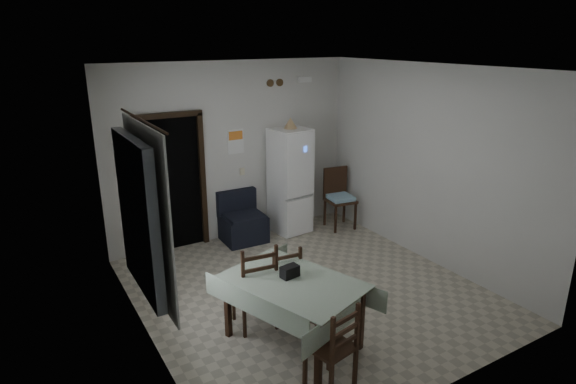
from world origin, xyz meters
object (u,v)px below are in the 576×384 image
(navy_seat, at_px, (243,218))
(corner_chair, at_px, (340,199))
(dining_chair_far_right, at_px, (282,279))
(dining_table, at_px, (293,312))
(dining_chair_near_head, at_px, (331,346))
(fridge, at_px, (290,181))
(dining_chair_far_left, at_px, (254,284))

(navy_seat, bearing_deg, corner_chair, -9.55)
(corner_chair, bearing_deg, dining_chair_far_right, -133.50)
(dining_table, relative_size, dining_chair_near_head, 1.58)
(navy_seat, bearing_deg, dining_table, -103.28)
(fridge, height_order, dining_table, fridge)
(dining_chair_far_left, bearing_deg, fridge, -122.77)
(navy_seat, xyz_separation_m, corner_chair, (1.73, -0.35, 0.12))
(fridge, relative_size, corner_chair, 1.70)
(dining_chair_near_head, bearing_deg, corner_chair, -139.66)
(fridge, relative_size, dining_chair_far_left, 1.69)
(navy_seat, relative_size, dining_chair_far_right, 0.90)
(dining_table, xyz_separation_m, dining_chair_far_left, (-0.20, 0.52, 0.15))
(fridge, bearing_deg, corner_chair, -28.85)
(dining_chair_far_left, bearing_deg, dining_table, 117.79)
(navy_seat, bearing_deg, dining_chair_far_left, -111.04)
(fridge, height_order, navy_seat, fridge)
(navy_seat, bearing_deg, fridge, 1.80)
(dining_table, xyz_separation_m, dining_chair_far_right, (0.20, 0.60, 0.07))
(navy_seat, height_order, dining_chair_near_head, dining_chair_near_head)
(fridge, xyz_separation_m, dining_chair_far_left, (-1.86, -2.28, -0.37))
(dining_table, distance_m, dining_chair_near_head, 0.80)
(corner_chair, distance_m, dining_table, 3.49)
(dining_chair_far_right, bearing_deg, corner_chair, -134.98)
(fridge, bearing_deg, dining_chair_far_right, -129.42)
(corner_chair, xyz_separation_m, dining_chair_far_right, (-2.27, -1.86, -0.08))
(corner_chair, bearing_deg, dining_table, -128.01)
(dining_chair_far_left, relative_size, dining_chair_far_right, 1.17)
(navy_seat, distance_m, corner_chair, 1.76)
(corner_chair, bearing_deg, dining_chair_far_left, -136.98)
(dining_chair_far_right, distance_m, dining_chair_near_head, 1.42)
(fridge, height_order, corner_chair, fridge)
(dining_chair_far_right, relative_size, dining_chair_near_head, 0.98)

